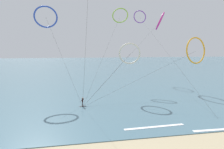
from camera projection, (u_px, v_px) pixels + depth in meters
sea_water at (89, 65)px, 118.83m from camera, size 400.00×200.00×0.08m
surfer_charcoal at (83, 103)px, 33.08m from camera, size 1.40×0.60×1.70m
kite_lime at (120, 15)px, 51.02m from camera, size 13.38×20.66×21.75m
kite_violet at (140, 17)px, 62.63m from camera, size 4.80×41.49×23.22m
kite_cobalt at (46, 17)px, 40.47m from camera, size 10.11×12.49×19.91m
kite_ivory at (130, 54)px, 38.22m from camera, size 12.23×5.73×11.66m
kite_amber at (196, 51)px, 34.41m from camera, size 23.62×2.16×12.60m
kite_magenta at (160, 21)px, 51.01m from camera, size 23.99×19.89×20.46m
wave_crest_near at (224, 130)px, 23.74m from camera, size 8.47×0.76×0.12m
wave_crest_mid at (155, 127)px, 24.47m from camera, size 8.42×0.81×0.12m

